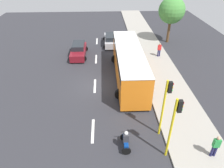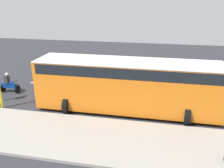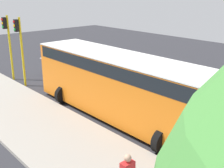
# 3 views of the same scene
# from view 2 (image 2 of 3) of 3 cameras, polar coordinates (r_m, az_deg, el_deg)

# --- Properties ---
(ground_plane) EXTENTS (40.00, 60.00, 0.10)m
(ground_plane) POSITION_cam_2_polar(r_m,az_deg,el_deg) (18.12, 0.89, -1.33)
(ground_plane) COLOR #2D2D33
(sidewalk) EXTENTS (4.00, 60.00, 0.15)m
(sidewalk) POSITION_cam_2_polar(r_m,az_deg,el_deg) (11.99, -5.37, -12.97)
(sidewalk) COLOR #9E998E
(sidewalk) RESTS_ON ground
(lane_stripe_north) EXTENTS (0.20, 2.40, 0.01)m
(lane_stripe_north) POSITION_cam_2_polar(r_m,az_deg,el_deg) (20.00, -16.27, 0.12)
(lane_stripe_north) COLOR white
(lane_stripe_north) RESTS_ON ground
(lane_stripe_mid) EXTENTS (0.20, 2.40, 0.01)m
(lane_stripe_mid) POSITION_cam_2_polar(r_m,az_deg,el_deg) (18.10, 0.89, -1.16)
(lane_stripe_mid) COLOR white
(lane_stripe_mid) RESTS_ON ground
(lane_stripe_south) EXTENTS (0.20, 2.40, 0.01)m
(lane_stripe_south) POSITION_cam_2_polar(r_m,az_deg,el_deg) (18.09, 19.94, -2.46)
(lane_stripe_south) COLOR white
(lane_stripe_south) RESTS_ON ground
(car_maroon) EXTENTS (2.13, 4.52, 1.52)m
(car_maroon) POSITION_cam_2_polar(r_m,az_deg,el_deg) (20.07, 22.43, 1.58)
(car_maroon) COLOR maroon
(car_maroon) RESTS_ON ground
(city_bus) EXTENTS (3.20, 11.00, 3.16)m
(city_bus) POSITION_cam_2_polar(r_m,az_deg,el_deg) (14.10, 3.72, 0.41)
(city_bus) COLOR orange
(city_bus) RESTS_ON ground
(motorcycle) EXTENTS (0.60, 1.30, 1.53)m
(motorcycle) POSITION_cam_2_polar(r_m,az_deg,el_deg) (18.84, -23.89, -0.03)
(motorcycle) COLOR black
(motorcycle) RESTS_ON ground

